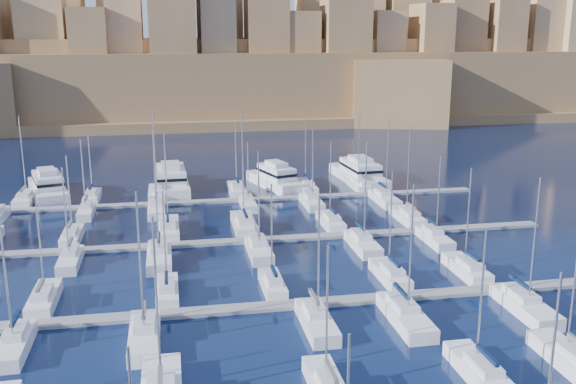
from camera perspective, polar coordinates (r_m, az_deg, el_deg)
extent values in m
plane|color=black|center=(78.79, -2.03, -6.69)|extent=(600.00, 600.00, 0.00)
cube|color=slate|center=(67.76, -0.49, -10.06)|extent=(84.00, 2.00, 0.40)
cube|color=slate|center=(88.07, -3.00, -4.31)|extent=(84.00, 2.00, 0.40)
cube|color=slate|center=(109.04, -4.54, -0.73)|extent=(84.00, 2.00, 0.40)
cylinder|color=#9EA0A8|center=(49.74, -11.57, -9.60)|extent=(0.18, 0.18, 13.44)
cube|color=#595B60|center=(50.25, -11.30, -16.12)|extent=(0.35, 4.17, 0.35)
cube|color=silver|center=(51.72, 3.74, -16.41)|extent=(1.70, 3.64, 0.70)
cylinder|color=#9EA0A8|center=(50.40, 3.49, -10.70)|extent=(0.18, 0.18, 10.94)
cube|color=#595B60|center=(50.86, 3.87, -15.62)|extent=(0.35, 3.23, 0.35)
cube|color=white|center=(57.29, 16.53, -15.10)|extent=(2.53, 8.44, 1.62)
cube|color=silver|center=(56.09, 17.01, -14.45)|extent=(1.77, 3.80, 0.70)
cylinder|color=#9EA0A8|center=(54.85, 16.80, -8.97)|extent=(0.18, 0.18, 11.30)
cube|color=#0A1834|center=(55.28, 17.29, -13.68)|extent=(0.35, 3.38, 0.35)
cube|color=white|center=(61.63, 23.71, -13.56)|extent=(2.73, 9.09, 1.65)
cylinder|color=#9EA0A8|center=(59.24, 24.12, -7.40)|extent=(0.18, 0.18, 12.18)
cylinder|color=#9EA0A8|center=(44.80, 22.37, -14.03)|extent=(0.18, 0.18, 12.35)
cube|color=white|center=(72.88, -20.83, -8.98)|extent=(2.55, 8.49, 1.62)
cube|color=silver|center=(71.68, -21.03, -8.38)|extent=(1.78, 3.82, 0.70)
cylinder|color=#9EA0A8|center=(71.24, -21.19, -4.36)|extent=(0.18, 0.18, 10.44)
cube|color=#595B60|center=(70.92, -21.16, -7.72)|extent=(0.35, 3.40, 0.35)
cube|color=white|center=(71.33, -10.68, -8.78)|extent=(2.38, 7.93, 1.60)
cube|color=silver|center=(70.17, -10.72, -8.16)|extent=(1.66, 3.57, 0.70)
cylinder|color=#9EA0A8|center=(69.63, -10.91, -4.08)|extent=(0.18, 0.18, 10.43)
cube|color=#0A1834|center=(69.41, -10.76, -7.48)|extent=(0.35, 3.17, 0.35)
cube|color=white|center=(71.92, -1.39, -8.34)|extent=(2.26, 7.54, 1.58)
cube|color=silver|center=(70.81, -1.29, -7.72)|extent=(1.58, 3.39, 0.70)
cylinder|color=#9EA0A8|center=(70.17, -1.47, -3.56)|extent=(0.18, 0.18, 10.76)
cube|color=#0A1834|center=(70.08, -1.25, -7.03)|extent=(0.35, 3.02, 0.35)
cube|color=white|center=(75.61, 9.03, -7.36)|extent=(2.55, 8.51, 1.63)
cube|color=silver|center=(74.45, 9.28, -6.76)|extent=(1.79, 3.83, 0.70)
cylinder|color=#9EA0A8|center=(73.88, 9.11, -2.49)|extent=(0.18, 0.18, 11.50)
cube|color=#0A1834|center=(73.71, 9.42, -6.11)|extent=(0.35, 3.41, 0.35)
cube|color=white|center=(79.27, 15.56, -6.69)|extent=(2.62, 8.72, 1.64)
cube|color=silver|center=(78.15, 15.89, -6.10)|extent=(1.83, 3.92, 0.70)
cylinder|color=#9EA0A8|center=(77.64, 15.73, -2.06)|extent=(0.18, 0.18, 11.44)
cube|color=#0A1834|center=(77.44, 16.09, -5.48)|extent=(0.35, 3.49, 0.35)
cube|color=white|center=(63.82, -23.11, -12.55)|extent=(2.45, 8.17, 1.61)
cube|color=silver|center=(64.06, -23.06, -11.30)|extent=(1.72, 3.68, 0.70)
cylinder|color=#9EA0A8|center=(60.86, -23.80, -6.98)|extent=(0.18, 0.18, 11.92)
cube|color=#0A1834|center=(64.00, -23.07, -10.29)|extent=(0.35, 3.27, 0.35)
cube|color=white|center=(61.73, -12.61, -12.60)|extent=(2.78, 9.27, 1.66)
cube|color=silver|center=(62.06, -12.64, -11.24)|extent=(1.95, 4.17, 0.70)
cylinder|color=#9EA0A8|center=(58.39, -13.01, -6.26)|extent=(0.18, 0.18, 13.19)
cube|color=#595B60|center=(62.05, -12.68, -10.18)|extent=(0.35, 3.71, 0.35)
cube|color=white|center=(63.23, 2.57, -11.59)|extent=(2.66, 8.86, 1.64)
cube|color=silver|center=(63.52, 2.40, -10.30)|extent=(1.86, 3.99, 0.70)
cylinder|color=#9EA0A8|center=(60.18, 2.73, -5.85)|extent=(0.18, 0.18, 12.11)
cube|color=#595B60|center=(63.49, 2.32, -9.28)|extent=(0.35, 3.54, 0.35)
cube|color=white|center=(65.27, 10.41, -10.95)|extent=(2.93, 9.76, 1.69)
cube|color=silver|center=(65.61, 10.16, -9.66)|extent=(2.05, 4.39, 0.70)
cylinder|color=#9EA0A8|center=(62.16, 10.87, -5.05)|extent=(0.18, 0.18, 12.83)
cube|color=#0A1834|center=(65.62, 10.05, -8.65)|extent=(0.35, 3.90, 0.35)
cube|color=white|center=(70.72, 20.33, -9.62)|extent=(2.89, 9.62, 1.68)
cube|color=silver|center=(71.03, 20.02, -8.45)|extent=(2.02, 4.33, 0.70)
cylinder|color=#9EA0A8|center=(67.86, 21.06, -4.11)|extent=(0.18, 0.18, 12.89)
cube|color=#0A1834|center=(71.03, 19.90, -7.52)|extent=(0.35, 3.85, 0.35)
cube|color=white|center=(93.14, -18.63, -3.82)|extent=(2.42, 8.08, 1.60)
cube|color=silver|center=(92.04, -18.75, -3.29)|extent=(1.70, 3.64, 0.70)
cylinder|color=#9EA0A8|center=(91.94, -18.89, -0.15)|extent=(0.18, 0.18, 10.51)
cube|color=#595B60|center=(91.37, -18.84, -2.74)|extent=(0.35, 3.23, 0.35)
cube|color=white|center=(93.01, -10.59, -3.31)|extent=(2.99, 9.98, 1.70)
cube|color=silver|center=(91.71, -10.62, -2.77)|extent=(2.10, 4.49, 0.70)
cylinder|color=#9EA0A8|center=(91.62, -10.79, 1.16)|extent=(0.18, 0.18, 12.95)
cube|color=#0A1834|center=(90.94, -10.65, -2.23)|extent=(0.35, 3.99, 0.35)
cube|color=white|center=(93.68, -3.92, -2.96)|extent=(3.07, 10.24, 1.71)
cube|color=silver|center=(92.36, -3.86, -2.43)|extent=(2.15, 4.61, 0.70)
cylinder|color=#9EA0A8|center=(92.07, -4.05, 2.19)|extent=(0.18, 0.18, 15.26)
cube|color=#0A1834|center=(91.58, -3.83, -1.89)|extent=(0.35, 4.10, 0.35)
cube|color=white|center=(95.17, 3.80, -2.72)|extent=(2.59, 8.65, 1.63)
cube|color=silver|center=(94.03, 3.94, -2.18)|extent=(1.82, 3.89, 0.70)
cylinder|color=#9EA0A8|center=(93.93, 3.80, 1.12)|extent=(0.18, 0.18, 11.23)
cube|color=#0A1834|center=(93.35, 4.02, -1.64)|extent=(0.35, 3.46, 0.35)
cube|color=white|center=(98.95, 10.57, -2.27)|extent=(2.72, 9.07, 1.65)
cube|color=silver|center=(97.82, 10.78, -1.75)|extent=(1.90, 4.08, 0.70)
cylinder|color=#9EA0A8|center=(97.55, 10.67, 2.08)|extent=(0.18, 0.18, 13.48)
cube|color=#595B60|center=(97.14, 10.91, -1.22)|extent=(0.35, 3.63, 0.35)
cube|color=white|center=(83.54, -18.78, -5.87)|extent=(2.40, 8.01, 1.60)
cube|color=silver|center=(83.92, -18.77, -4.95)|extent=(1.68, 3.61, 0.70)
cylinder|color=#9EA0A8|center=(81.31, -19.17, -1.75)|extent=(0.18, 0.18, 11.09)
cube|color=#595B60|center=(83.98, -18.79, -4.18)|extent=(0.35, 3.20, 0.35)
cube|color=white|center=(81.68, -11.35, -5.80)|extent=(2.97, 9.91, 1.70)
cube|color=silver|center=(82.23, -11.38, -4.78)|extent=(2.08, 4.46, 0.70)
cylinder|color=#9EA0A8|center=(79.13, -11.60, -1.10)|extent=(0.18, 0.18, 12.42)
cube|color=#0A1834|center=(82.38, -11.42, -3.98)|extent=(0.35, 3.96, 0.35)
cube|color=white|center=(82.77, -2.61, -5.28)|extent=(2.71, 9.03, 1.65)
cube|color=silver|center=(83.24, -2.70, -4.31)|extent=(1.90, 4.06, 0.70)
cylinder|color=#9EA0A8|center=(80.30, -2.62, -0.67)|extent=(0.18, 0.18, 12.32)
cube|color=#595B60|center=(83.34, -2.75, -3.53)|extent=(0.35, 3.61, 0.35)
cube|color=white|center=(85.60, 6.67, -4.70)|extent=(2.75, 9.17, 1.66)
cube|color=silver|center=(86.06, 6.51, -3.76)|extent=(1.92, 4.12, 0.70)
cylinder|color=#9EA0A8|center=(83.11, 6.90, 0.04)|extent=(0.18, 0.18, 13.12)
cube|color=#0A1834|center=(86.17, 6.44, -3.01)|extent=(0.35, 3.67, 0.35)
cube|color=white|center=(89.51, 12.91, -4.14)|extent=(2.47, 8.24, 1.61)
cube|color=silver|center=(89.88, 12.75, -3.29)|extent=(1.73, 3.71, 0.70)
cylinder|color=#9EA0A8|center=(87.45, 13.24, -0.35)|extent=(0.18, 0.18, 10.81)
cube|color=#0A1834|center=(89.94, 12.68, -2.57)|extent=(0.35, 3.30, 0.35)
cube|color=white|center=(116.48, -22.24, -0.62)|extent=(2.82, 9.39, 1.67)
cube|color=silver|center=(115.32, -22.38, -0.17)|extent=(1.97, 4.22, 0.70)
cylinder|color=#9EA0A8|center=(115.42, -22.53, 3.01)|extent=(0.18, 0.18, 13.21)
cube|color=#595B60|center=(114.64, -22.48, 0.28)|extent=(0.35, 3.75, 0.35)
cube|color=white|center=(114.11, -17.00, -0.49)|extent=(2.43, 8.10, 1.61)
cube|color=silver|center=(113.06, -17.08, -0.02)|extent=(1.70, 3.65, 0.70)
cylinder|color=#9EA0A8|center=(113.26, -17.19, 2.42)|extent=(0.18, 0.18, 10.05)
cube|color=#0A1834|center=(112.43, -17.14, 0.45)|extent=(0.35, 3.24, 0.35)
cube|color=white|center=(113.87, -11.59, -0.17)|extent=(2.76, 9.19, 1.66)
cube|color=silver|center=(112.70, -11.62, 0.30)|extent=(1.93, 4.13, 0.70)
cylinder|color=#9EA0A8|center=(112.73, -11.78, 3.69)|extent=(0.18, 0.18, 13.76)
cube|color=#595B60|center=(112.02, -11.65, 0.77)|extent=(0.35, 3.67, 0.35)
cube|color=white|center=(114.33, -4.58, 0.13)|extent=(2.71, 9.03, 1.65)
cube|color=silver|center=(113.18, -4.54, 0.60)|extent=(1.90, 4.06, 0.70)
cylinder|color=#9EA0A8|center=(113.42, -4.67, 3.32)|extent=(0.18, 0.18, 11.12)
cube|color=#0A1834|center=(112.50, -4.53, 1.07)|extent=(0.35, 3.61, 0.35)
cube|color=white|center=(116.28, 1.60, 0.41)|extent=(2.73, 9.10, 1.65)
cube|color=silver|center=(115.15, 1.70, 0.87)|extent=(1.91, 4.09, 0.70)
cylinder|color=#9EA0A8|center=(115.31, 1.57, 3.77)|extent=(0.18, 0.18, 12.05)
cube|color=#0A1834|center=(114.48, 1.75, 1.33)|extent=(0.35, 3.64, 0.35)
cube|color=white|center=(118.31, 6.29, 0.55)|extent=(2.48, 8.27, 1.61)
cube|color=silver|center=(117.28, 6.42, 1.01)|extent=(1.74, 3.72, 0.70)
cylinder|color=#9EA0A8|center=(117.27, 6.33, 3.97)|extent=(0.18, 0.18, 12.58)
cube|color=#595B60|center=(116.66, 6.50, 1.47)|extent=(0.35, 3.31, 0.35)
cube|color=white|center=(104.77, -17.49, -1.80)|extent=(2.20, 7.34, 1.57)
cube|color=silver|center=(105.18, -17.49, -1.10)|extent=(1.54, 3.31, 0.70)
cylinder|color=#9EA0A8|center=(102.96, -17.76, 1.48)|extent=(0.18, 0.18, 10.87)
cube|color=#595B60|center=(105.28, -17.51, -0.50)|extent=(0.35, 2.94, 0.35)
cube|color=white|center=(103.21, -11.59, -1.64)|extent=(2.66, 8.86, 1.64)
cube|color=silver|center=(103.76, -11.62, -0.89)|extent=(1.86, 3.98, 0.70)
cylinder|color=#9EA0A8|center=(101.17, -11.78, 2.05)|extent=(0.18, 0.18, 12.14)
cube|color=#0A1834|center=(103.93, -11.64, -0.27)|extent=(0.35, 3.54, 0.35)
cube|color=white|center=(104.59, -3.56, -1.19)|extent=(2.22, 7.39, 1.57)
cube|color=silver|center=(105.01, -3.62, -0.49)|extent=(1.55, 3.33, 0.70)
cylinder|color=#9EA0A8|center=(102.91, -3.58, 1.78)|extent=(0.18, 0.18, 9.68)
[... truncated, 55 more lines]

